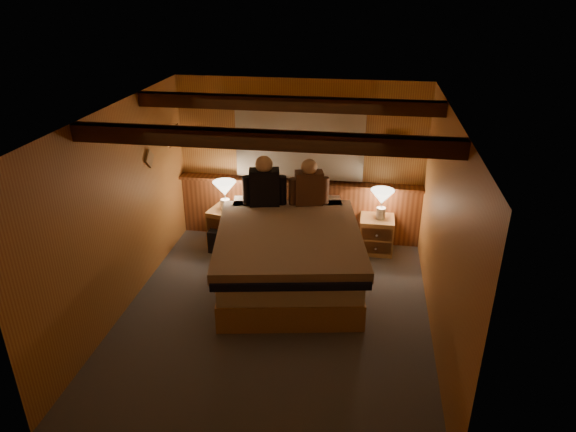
% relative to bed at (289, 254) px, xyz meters
% --- Properties ---
extents(floor, '(4.20, 4.20, 0.00)m').
position_rel_bed_xyz_m(floor, '(-0.05, -0.73, -0.41)').
color(floor, '#4A4F58').
rests_on(floor, ground).
extents(ceiling, '(4.20, 4.20, 0.00)m').
position_rel_bed_xyz_m(ceiling, '(-0.05, -0.73, 1.99)').
color(ceiling, tan).
rests_on(ceiling, wall_back).
extents(wall_back, '(3.60, 0.00, 3.60)m').
position_rel_bed_xyz_m(wall_back, '(-0.05, 1.37, 0.79)').
color(wall_back, '#C89347').
rests_on(wall_back, floor).
extents(wall_left, '(0.00, 4.20, 4.20)m').
position_rel_bed_xyz_m(wall_left, '(-1.85, -0.73, 0.79)').
color(wall_left, '#C89347').
rests_on(wall_left, floor).
extents(wall_right, '(0.00, 4.20, 4.20)m').
position_rel_bed_xyz_m(wall_right, '(1.75, -0.73, 0.79)').
color(wall_right, '#C89347').
rests_on(wall_right, floor).
extents(wall_front, '(3.60, 0.00, 3.60)m').
position_rel_bed_xyz_m(wall_front, '(-0.05, -2.83, 0.79)').
color(wall_front, '#C89347').
rests_on(wall_front, floor).
extents(wainscot, '(3.60, 0.23, 0.94)m').
position_rel_bed_xyz_m(wainscot, '(-0.05, 1.30, 0.08)').
color(wainscot, brown).
rests_on(wainscot, wall_back).
extents(curtain_window, '(2.18, 0.09, 1.11)m').
position_rel_bed_xyz_m(curtain_window, '(-0.05, 1.30, 1.12)').
color(curtain_window, '#402610').
rests_on(curtain_window, wall_back).
extents(ceiling_beams, '(3.60, 1.65, 0.16)m').
position_rel_bed_xyz_m(ceiling_beams, '(-0.05, -0.58, 1.90)').
color(ceiling_beams, '#402610').
rests_on(ceiling_beams, ceiling).
extents(coat_rail, '(0.05, 0.55, 0.24)m').
position_rel_bed_xyz_m(coat_rail, '(-1.77, 0.84, 1.26)').
color(coat_rail, white).
rests_on(coat_rail, wall_left).
extents(framed_print, '(0.30, 0.04, 0.25)m').
position_rel_bed_xyz_m(framed_print, '(1.30, 1.35, 1.14)').
color(framed_print, '#A38051').
rests_on(framed_print, wall_back).
extents(bed, '(2.10, 2.55, 0.78)m').
position_rel_bed_xyz_m(bed, '(0.00, 0.00, 0.00)').
color(bed, tan).
rests_on(bed, floor).
extents(nightstand_left, '(0.60, 0.56, 0.56)m').
position_rel_bed_xyz_m(nightstand_left, '(-1.04, 0.91, -0.12)').
color(nightstand_left, tan).
rests_on(nightstand_left, floor).
extents(nightstand_right, '(0.48, 0.44, 0.53)m').
position_rel_bed_xyz_m(nightstand_right, '(1.12, 1.03, -0.14)').
color(nightstand_right, tan).
rests_on(nightstand_right, floor).
extents(lamp_left, '(0.34, 0.34, 0.44)m').
position_rel_bed_xyz_m(lamp_left, '(-1.07, 0.89, 0.47)').
color(lamp_left, silver).
rests_on(lamp_left, nightstand_left).
extents(lamp_right, '(0.33, 0.33, 0.43)m').
position_rel_bed_xyz_m(lamp_right, '(1.16, 1.03, 0.43)').
color(lamp_right, silver).
rests_on(lamp_right, nightstand_right).
extents(person_left, '(0.59, 0.31, 0.73)m').
position_rel_bed_xyz_m(person_left, '(-0.45, 0.70, 0.66)').
color(person_left, black).
rests_on(person_left, bed).
extents(person_right, '(0.55, 0.30, 0.68)m').
position_rel_bed_xyz_m(person_right, '(0.15, 0.82, 0.64)').
color(person_right, '#4C2F1E').
rests_on(person_right, bed).
extents(duffel_bag, '(0.59, 0.38, 0.40)m').
position_rel_bed_xyz_m(duffel_bag, '(-0.98, 0.72, -0.23)').
color(duffel_bag, black).
rests_on(duffel_bag, floor).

